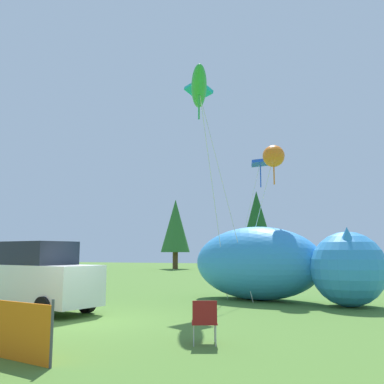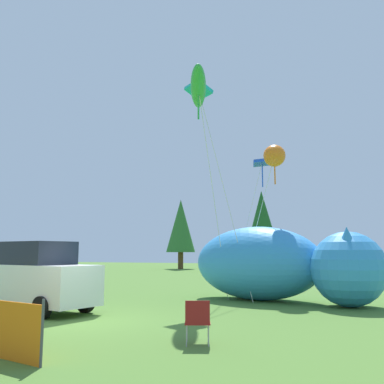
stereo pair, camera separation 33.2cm
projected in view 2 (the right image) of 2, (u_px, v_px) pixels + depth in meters
ground_plane at (78, 322)px, 12.24m from camera, size 120.00×120.00×0.00m
parked_car at (38, 277)px, 14.33m from camera, size 4.70×2.80×2.33m
folding_chair at (198, 319)px, 9.24m from camera, size 0.70×0.70×0.95m
inflatable_cat at (277, 266)px, 17.31m from camera, size 8.15×4.84×3.04m
kite_green_fish at (198, 88)px, 16.77m from camera, size 1.56×3.99×9.11m
kite_orange_flower at (274, 156)px, 19.18m from camera, size 2.17×0.99×6.76m
kite_teal_diamond at (200, 94)px, 18.31m from camera, size 2.76×1.21×9.16m
kite_blue_box at (262, 165)px, 22.32m from camera, size 1.71×3.19×6.78m
horizon_tree_east at (262, 221)px, 43.83m from camera, size 3.45×3.45×8.23m
horizon_tree_west at (181, 226)px, 49.84m from camera, size 3.38×3.38×8.06m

